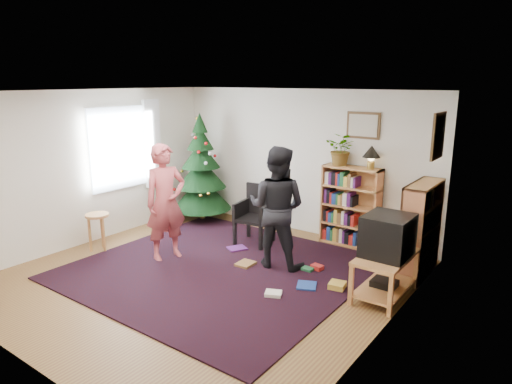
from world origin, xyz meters
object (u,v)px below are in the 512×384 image
Objects in this scene: picture_right at (438,136)px; table_lamp at (371,153)px; armchair at (258,212)px; person_standing at (166,202)px; tv_stand at (385,272)px; person_by_chair at (277,207)px; bookshelf_back at (351,205)px; potted_plant at (342,149)px; christmas_tree at (201,176)px; stool at (98,222)px; crt_tv at (388,235)px; picture_back at (363,125)px; bookshelf_right at (421,228)px.

picture_right reaches higher than table_lamp.
person_standing reaches higher than armchair.
tv_stand is 0.56× the size of person_by_chair.
person_standing reaches higher than tv_stand.
potted_plant is at bearing 180.00° from bookshelf_back.
christmas_tree is 1.58× the size of bookshelf_back.
table_lamp is at bearing 37.42° from stool.
armchair is at bearing 44.18° from stool.
crt_tv is at bearing -59.26° from person_standing.
picture_back reaches higher than bookshelf_right.
stool reaches higher than tv_stand.
christmas_tree is at bearing 165.15° from tv_stand.
stool is (-1.83, -1.78, -0.06)m from armchair.
potted_plant is (1.06, 0.82, 1.04)m from armchair.
picture_right is 2.33m from person_by_chair.
armchair is (-2.54, -0.31, -0.14)m from bookshelf_right.
armchair is 1.06m from person_by_chair.
tv_stand is (-0.26, -0.88, -1.62)m from picture_right.
christmas_tree is at bearing -170.12° from picture_back.
picture_right reaches higher than armchair.
crt_tv is (-0.00, 0.00, 0.48)m from tv_stand.
person_standing is (-2.06, -2.31, -1.07)m from picture_back.
stool is at bearing -156.00° from picture_right.
crt_tv is 0.60× the size of armchair.
person_by_chair is 3.34× the size of potted_plant.
picture_back is 2.18m from armchair.
picture_right is at bearing 73.59° from crt_tv.
christmas_tree is 2.83m from potted_plant.
tv_stand is at bearing -56.24° from picture_back.
potted_plant is at bearing -154.72° from picture_back.
picture_back is 1.51m from picture_right.
picture_back reaches higher than crt_tv.
picture_back reaches higher than stool.
tv_stand is 2.67× the size of table_lamp.
bookshelf_right is at bearing -28.41° from picture_back.
picture_back is at bearing 26.71° from armchair.
tv_stand is (1.16, -1.47, -0.33)m from bookshelf_back.
christmas_tree is 1.74m from armchair.
bookshelf_right reaches higher than crt_tv.
stool is at bearing -139.99° from bookshelf_back.
stool is at bearing 128.62° from person_standing.
bookshelf_right is 1.80m from potted_plant.
armchair is 2.55m from stool.
tv_stand is at bearing -59.71° from table_lamp.
bookshelf_back is 1.51m from armchair.
picture_right is 1.30m from bookshelf_right.
picture_right is 1.14× the size of potted_plant.
crt_tv reaches higher than armchair.
potted_plant is at bearing -113.83° from person_by_chair.
picture_back is 1.30m from bookshelf_back.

